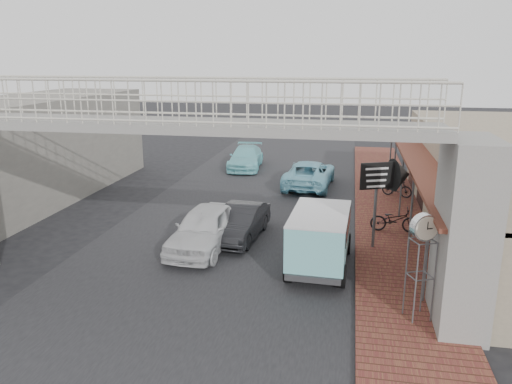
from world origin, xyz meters
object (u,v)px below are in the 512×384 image
at_px(angkot_far, 246,158).
at_px(street_clock, 424,232).
at_px(angkot_curb, 309,174).
at_px(motorcycle_far, 397,187).
at_px(arrow_sign, 398,176).
at_px(dark_sedan, 241,222).
at_px(angkot_van, 320,232).
at_px(motorcycle_near, 394,220).
at_px(white_hatchback, 205,228).

height_order(angkot_far, street_clock, street_clock).
distance_m(angkot_curb, street_clock, 14.76).
distance_m(motorcycle_far, arrow_sign, 7.42).
bearing_deg(arrow_sign, dark_sedan, 158.34).
xyz_separation_m(angkot_van, motorcycle_near, (2.72, 3.94, -0.69)).
xyz_separation_m(motorcycle_near, motorcycle_far, (0.52, 5.45, -0.02)).
bearing_deg(arrow_sign, angkot_far, 100.87).
height_order(angkot_van, motorcycle_near, angkot_van).
height_order(motorcycle_near, arrow_sign, arrow_sign).
xyz_separation_m(white_hatchback, motorcycle_near, (7.02, 2.94, -0.19)).
relative_size(angkot_far, street_clock, 1.62).
bearing_deg(angkot_van, angkot_curb, 99.07).
bearing_deg(angkot_curb, angkot_van, 100.32).
height_order(motorcycle_near, motorcycle_far, motorcycle_near).
bearing_deg(motorcycle_far, motorcycle_near, -158.52).
height_order(white_hatchback, angkot_van, angkot_van).
distance_m(motorcycle_near, street_clock, 7.27).
bearing_deg(motorcycle_near, angkot_van, 145.04).
distance_m(white_hatchback, street_clock, 8.38).
bearing_deg(motorcycle_near, angkot_far, 37.05).
xyz_separation_m(angkot_far, arrow_sign, (8.32, -12.65, 2.08)).
distance_m(dark_sedan, angkot_van, 3.99).
height_order(angkot_far, angkot_van, angkot_van).
xyz_separation_m(angkot_curb, arrow_sign, (3.90, -8.65, 2.05)).
relative_size(dark_sedan, angkot_van, 0.95).
xyz_separation_m(white_hatchback, angkot_curb, (3.00, 9.99, -0.07)).
xyz_separation_m(angkot_far, motorcycle_near, (8.44, -11.04, -0.09)).
bearing_deg(angkot_far, angkot_curb, -46.57).
relative_size(angkot_far, motorcycle_far, 3.01).
relative_size(motorcycle_near, arrow_sign, 0.57).
height_order(angkot_curb, street_clock, street_clock).
bearing_deg(angkot_far, angkot_van, -73.57).
bearing_deg(angkot_far, street_clock, -69.15).
bearing_deg(motorcycle_near, white_hatchback, 112.38).
bearing_deg(angkot_far, white_hatchback, -88.64).
distance_m(motorcycle_near, arrow_sign, 2.70).
height_order(dark_sedan, angkot_far, angkot_far).
bearing_deg(street_clock, motorcycle_near, 67.39).
distance_m(angkot_van, street_clock, 4.35).
relative_size(angkot_curb, angkot_far, 1.09).
relative_size(angkot_van, motorcycle_far, 2.66).
height_order(white_hatchback, motorcycle_near, white_hatchback).
xyz_separation_m(dark_sedan, street_clock, (6.04, -5.33, 1.87)).
xyz_separation_m(white_hatchback, angkot_van, (4.30, -1.00, 0.49)).
height_order(angkot_van, arrow_sign, arrow_sign).
distance_m(white_hatchback, dark_sedan, 1.66).
bearing_deg(angkot_far, arrow_sign, -61.12).
bearing_deg(angkot_van, motorcycle_far, 73.28).
relative_size(white_hatchback, angkot_curb, 0.90).
distance_m(angkot_van, motorcycle_far, 9.97).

